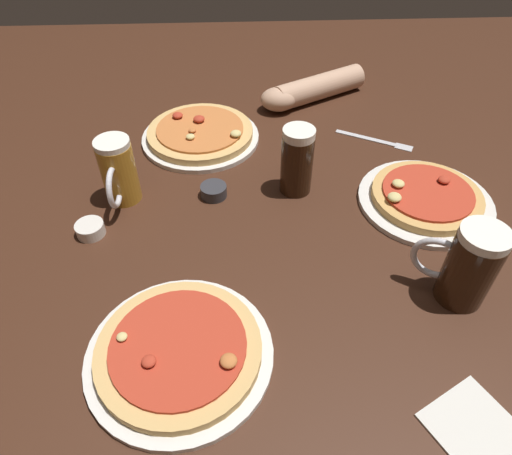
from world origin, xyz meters
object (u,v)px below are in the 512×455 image
object	(u,v)px
napkin_folded	(480,433)
diner_arm	(309,90)
pizza_plate_near	(179,352)
fork_left	(376,140)
pizza_plate_far	(426,198)
pizza_plate_side	(200,134)
ramekin_butter	(90,229)
beer_mug_pale	(297,160)
beer_mug_amber	(468,266)
ramekin_sauce	(214,191)
beer_mug_dark	(118,172)

from	to	relation	value
napkin_folded	diner_arm	bearing A→B (deg)	97.05
pizza_plate_near	fork_left	distance (m)	0.77
pizza_plate_near	pizza_plate_far	size ratio (longest dim) A/B	1.03
pizza_plate_far	fork_left	size ratio (longest dim) A/B	1.56
pizza_plate_side	ramekin_butter	xyz separation A→B (m)	(-0.21, -0.34, -0.00)
pizza_plate_side	diner_arm	distance (m)	0.36
beer_mug_pale	fork_left	size ratio (longest dim) A/B	0.84
pizza_plate_near	pizza_plate_far	world-z (taller)	pizza_plate_far
pizza_plate_far	beer_mug_amber	distance (m)	0.26
pizza_plate_near	fork_left	size ratio (longest dim) A/B	1.61
ramekin_sauce	beer_mug_pale	bearing A→B (deg)	6.10
beer_mug_dark	beer_mug_amber	distance (m)	0.71
fork_left	diner_arm	distance (m)	0.27
napkin_folded	diner_arm	distance (m)	0.98
pizza_plate_far	beer_mug_pale	world-z (taller)	beer_mug_pale
pizza_plate_near	beer_mug_amber	size ratio (longest dim) A/B	1.89
beer_mug_pale	diner_arm	xyz separation A→B (m)	(0.08, 0.40, -0.04)
ramekin_sauce	fork_left	bearing A→B (deg)	25.83
pizza_plate_side	pizza_plate_near	bearing A→B (deg)	-90.82
pizza_plate_far	ramekin_sauce	xyz separation A→B (m)	(-0.47, 0.05, -0.00)
pizza_plate_far	beer_mug_dark	bearing A→B (deg)	175.89
fork_left	diner_arm	bearing A→B (deg)	124.55
diner_arm	beer_mug_dark	bearing A→B (deg)	-138.04
beer_mug_amber	diner_arm	size ratio (longest dim) A/B	0.51
ramekin_butter	napkin_folded	world-z (taller)	ramekin_butter
beer_mug_pale	fork_left	world-z (taller)	beer_mug_pale
beer_mug_amber	napkin_folded	size ratio (longest dim) A/B	1.18
pizza_plate_side	beer_mug_amber	bearing A→B (deg)	-47.96
beer_mug_dark	napkin_folded	size ratio (longest dim) A/B	1.10
beer_mug_dark	napkin_folded	distance (m)	0.81
pizza_plate_far	beer_mug_pale	xyz separation A→B (m)	(-0.28, 0.07, 0.06)
pizza_plate_side	beer_mug_pale	world-z (taller)	beer_mug_pale
pizza_plate_near	beer_mug_dark	xyz separation A→B (m)	(-0.15, 0.41, 0.06)
beer_mug_pale	ramekin_sauce	xyz separation A→B (m)	(-0.19, -0.02, -0.06)
napkin_folded	fork_left	distance (m)	0.76
beer_mug_dark	diner_arm	size ratio (longest dim) A/B	0.47
beer_mug_dark	ramekin_sauce	size ratio (longest dim) A/B	2.55
fork_left	diner_arm	size ratio (longest dim) A/B	0.59
ramekin_sauce	fork_left	size ratio (longest dim) A/B	0.31
beer_mug_amber	ramekin_sauce	world-z (taller)	beer_mug_amber
beer_mug_dark	ramekin_butter	bearing A→B (deg)	-115.07
beer_mug_dark	beer_mug_pale	size ratio (longest dim) A/B	0.95
beer_mug_pale	ramekin_sauce	world-z (taller)	beer_mug_pale
beer_mug_pale	ramekin_butter	xyz separation A→B (m)	(-0.44, -0.13, -0.06)
pizza_plate_far	napkin_folded	world-z (taller)	pizza_plate_far
beer_mug_pale	ramekin_sauce	size ratio (longest dim) A/B	2.67
pizza_plate_side	diner_arm	xyz separation A→B (m)	(0.31, 0.19, 0.02)
pizza_plate_near	ramekin_butter	size ratio (longest dim) A/B	5.21
pizza_plate_near	diner_arm	size ratio (longest dim) A/B	0.96
pizza_plate_side	beer_mug_pale	bearing A→B (deg)	-43.28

